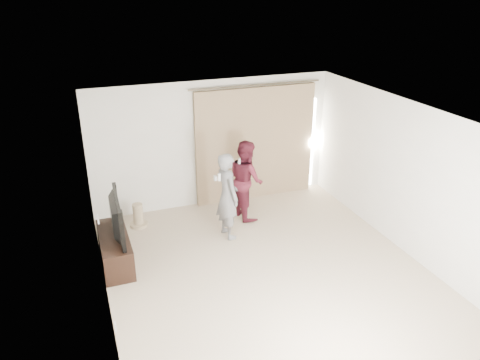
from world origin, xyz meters
name	(u,v)px	position (x,y,z in m)	size (l,w,h in m)	color
floor	(266,270)	(0.00, 0.00, 0.00)	(5.50, 5.50, 0.00)	#C0AD90
wall_back	(213,144)	(0.00, 2.75, 1.30)	(5.00, 0.04, 2.60)	silver
wall_left	(99,226)	(-2.50, 0.00, 1.30)	(0.04, 5.50, 2.60)	silver
ceiling	(270,116)	(0.00, 0.00, 2.60)	(5.00, 5.50, 0.01)	white
curtain	(256,144)	(0.91, 2.68, 1.20)	(2.80, 0.11, 2.46)	tan
tv_console	(115,249)	(-2.27, 1.07, 0.26)	(0.46, 1.34, 0.52)	black
tv	(111,217)	(-2.27, 1.07, 0.86)	(1.20, 0.16, 0.69)	black
scratching_post	(138,217)	(-1.70, 2.21, 0.19)	(0.35, 0.35, 0.46)	tan
person_man	(227,196)	(-0.21, 1.28, 0.81)	(0.47, 0.64, 1.62)	slate
person_woman	(246,179)	(0.39, 1.90, 0.79)	(0.66, 0.82, 1.58)	#5A1B29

